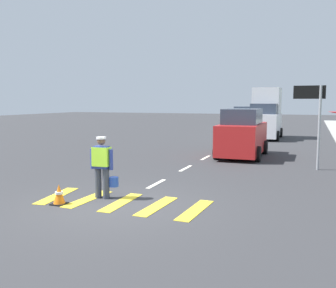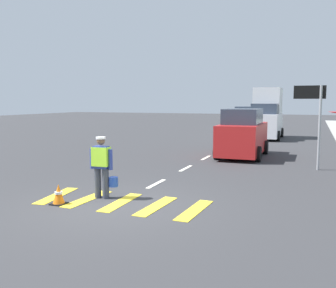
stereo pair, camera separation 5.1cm
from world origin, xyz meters
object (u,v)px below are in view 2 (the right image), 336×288
Objects in this scene: road_worker at (102,164)px; car_oncoming_third at (245,118)px; traffic_cone_near at (59,194)px; delivery_truck at (266,115)px; car_outgoing_ahead at (243,135)px; lane_direction_sign at (314,107)px.

car_oncoming_third reaches higher than road_worker.
delivery_truck is (2.88, 19.61, 1.35)m from traffic_cone_near.
traffic_cone_near is at bearing -106.01° from car_outgoing_ahead.
road_worker is at bearing -88.14° from car_oncoming_third.
car_oncoming_third is (-0.90, 27.79, 0.04)m from road_worker.
lane_direction_sign is 0.70× the size of delivery_truck.
road_worker is at bearing -103.36° from car_outgoing_ahead.
delivery_truck reaches higher than traffic_cone_near.
delivery_truck is 9.54m from car_outgoing_ahead.
car_oncoming_third is (-0.18, 28.74, 0.72)m from traffic_cone_near.
lane_direction_sign reaches higher than car_outgoing_ahead.
car_outgoing_ahead reaches higher than car_oncoming_third.
traffic_cone_near is 19.87m from delivery_truck.
car_outgoing_ahead is (0.01, -9.53, -0.56)m from delivery_truck.
car_oncoming_third is (-6.15, 21.12, -1.43)m from lane_direction_sign.
traffic_cone_near is 10.52m from car_outgoing_ahead.
car_outgoing_ahead is 0.97× the size of car_oncoming_third.
road_worker is 9.39m from car_outgoing_ahead.
road_worker reaches higher than traffic_cone_near.
lane_direction_sign is 9.91m from traffic_cone_near.
delivery_truck is at bearing 83.40° from road_worker.
road_worker is at bearing 52.58° from traffic_cone_near.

